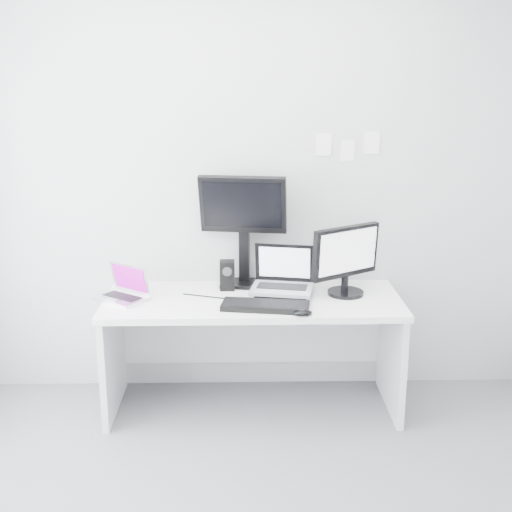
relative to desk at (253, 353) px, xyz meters
name	(u,v)px	position (x,y,z in m)	size (l,w,h in m)	color
back_wall	(252,187)	(0.00, 0.35, 0.99)	(3.60, 3.60, 0.00)	#BABCBE
desk	(253,353)	(0.00, 0.00, 0.00)	(1.80, 0.70, 0.73)	white
macbook	(120,282)	(-0.79, -0.02, 0.48)	(0.30, 0.22, 0.22)	silver
speaker	(227,275)	(-0.16, 0.17, 0.46)	(0.09, 0.09, 0.19)	black
dell_laptop	(282,271)	(0.18, 0.05, 0.52)	(0.37, 0.29, 0.31)	#A6A8AD
rear_monitor	(243,230)	(-0.05, 0.25, 0.73)	(0.54, 0.20, 0.74)	black
samsung_monitor	(347,260)	(0.57, 0.06, 0.59)	(0.49, 0.22, 0.45)	black
keyboard	(265,306)	(0.07, -0.19, 0.38)	(0.50, 0.18, 0.03)	black
mouse	(303,313)	(0.28, -0.31, 0.38)	(0.11, 0.07, 0.03)	black
wall_note_0	(324,144)	(0.45, 0.34, 1.26)	(0.10, 0.00, 0.14)	white
wall_note_1	(347,151)	(0.60, 0.34, 1.22)	(0.09, 0.00, 0.13)	white
wall_note_2	(372,143)	(0.75, 0.34, 1.26)	(0.10, 0.00, 0.14)	white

